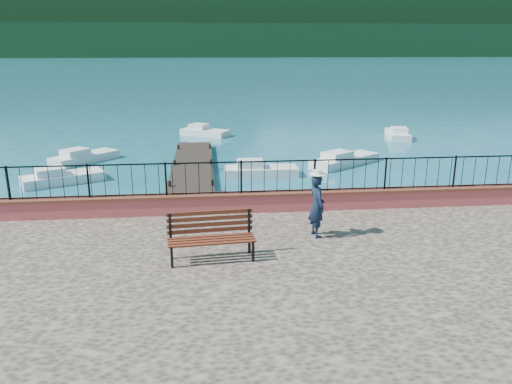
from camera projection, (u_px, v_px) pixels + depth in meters
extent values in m
plane|color=#19596B|center=(266.00, 308.00, 11.85)|extent=(2000.00, 2000.00, 0.00)
cube|color=#BE4B44|center=(251.00, 202.00, 14.97)|extent=(28.00, 0.46, 0.58)
cube|color=black|center=(251.00, 177.00, 14.75)|extent=(27.00, 0.05, 0.95)
cube|color=#2D231C|center=(192.00, 177.00, 23.07)|extent=(2.00, 16.00, 0.30)
cube|color=black|center=(205.00, 41.00, 295.72)|extent=(900.00, 60.00, 18.00)
cube|color=black|center=(204.00, 22.00, 349.34)|extent=(900.00, 120.00, 44.00)
ellipsoid|color=#142D23|center=(398.00, 52.00, 567.95)|extent=(448.00, 384.00, 180.00)
cube|color=black|center=(212.00, 250.00, 11.54)|extent=(2.05, 0.77, 0.50)
cube|color=maroon|center=(210.00, 223.00, 11.67)|extent=(2.01, 0.24, 0.61)
imported|color=black|center=(317.00, 206.00, 12.86)|extent=(0.50, 0.67, 1.66)
cylinder|color=white|center=(318.00, 172.00, 12.61)|extent=(0.44, 0.44, 0.12)
cube|color=white|center=(63.00, 174.00, 22.60)|extent=(3.72, 2.73, 0.80)
cube|color=silver|center=(261.00, 168.00, 23.87)|extent=(3.52, 1.38, 0.80)
cube|color=silver|center=(345.00, 157.00, 26.13)|extent=(4.23, 3.57, 0.80)
cube|color=silver|center=(84.00, 154.00, 26.78)|extent=(3.42, 3.55, 0.80)
cube|color=silver|center=(205.00, 130.00, 34.66)|extent=(3.54, 2.91, 0.80)
cube|color=silver|center=(398.00, 132.00, 33.82)|extent=(2.01, 3.58, 0.80)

